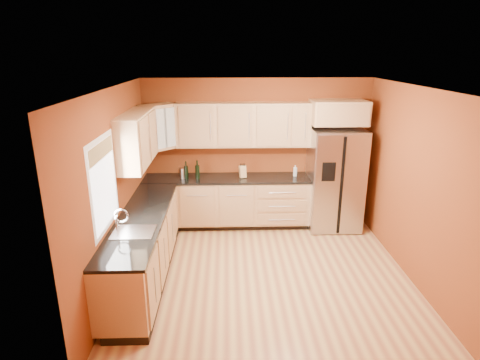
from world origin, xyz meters
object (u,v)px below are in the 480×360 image
object	(u,v)px
refrigerator	(335,179)
canister_left	(183,173)
wine_bottle_a	(197,170)
soap_dispenser	(295,171)
knife_block	(243,172)

from	to	relation	value
refrigerator	canister_left	size ratio (longest dim) A/B	9.67
wine_bottle_a	soap_dispenser	xyz separation A→B (m)	(1.72, 0.10, -0.07)
refrigerator	soap_dispenser	world-z (taller)	refrigerator
knife_block	soap_dispenser	xyz separation A→B (m)	(0.93, 0.05, -0.01)
canister_left	soap_dispenser	size ratio (longest dim) A/B	0.94
soap_dispenser	canister_left	bearing A→B (deg)	-178.32
canister_left	soap_dispenser	distance (m)	1.97
refrigerator	canister_left	bearing A→B (deg)	178.84
refrigerator	knife_block	distance (m)	1.62
wine_bottle_a	knife_block	distance (m)	0.79
wine_bottle_a	knife_block	bearing A→B (deg)	3.27
refrigerator	canister_left	distance (m)	2.66
refrigerator	knife_block	world-z (taller)	refrigerator
refrigerator	knife_block	bearing A→B (deg)	177.93
knife_block	soap_dispenser	distance (m)	0.93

